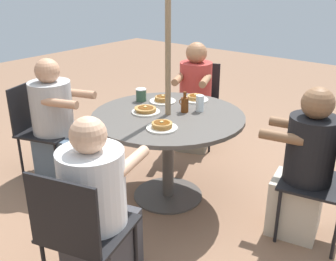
% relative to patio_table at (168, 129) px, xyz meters
% --- Properties ---
extents(ground_plane, '(12.00, 12.00, 0.00)m').
position_rel_patio_table_xyz_m(ground_plane, '(0.00, 0.00, -0.62)').
color(ground_plane, '#8C664C').
extents(patio_table, '(1.21, 1.21, 0.74)m').
position_rel_patio_table_xyz_m(patio_table, '(0.00, 0.00, 0.00)').
color(patio_table, '#4C4742').
rests_on(patio_table, ground).
extents(umbrella_pole, '(0.04, 0.04, 2.02)m').
position_rel_patio_table_xyz_m(umbrella_pole, '(0.00, 0.00, 0.39)').
color(umbrella_pole, '#846B4C').
rests_on(umbrella_pole, ground).
extents(patio_chair_north, '(0.55, 0.55, 0.86)m').
position_rel_patio_table_xyz_m(patio_chair_north, '(-0.35, 1.19, -0.12)').
color(patio_chair_north, black).
rests_on(patio_chair_north, ground).
extents(diner_north, '(0.49, 0.58, 1.09)m').
position_rel_patio_table_xyz_m(diner_north, '(-0.30, 1.02, -0.13)').
color(diner_north, '#3D3D42').
rests_on(diner_north, ground).
extents(patio_chair_east, '(0.52, 0.52, 0.86)m').
position_rel_patio_table_xyz_m(patio_chair_east, '(-1.21, -0.24, -0.12)').
color(patio_chair_east, black).
rests_on(patio_chair_east, ground).
extents(diner_east, '(0.51, 0.40, 1.11)m').
position_rel_patio_table_xyz_m(diner_east, '(-1.04, -0.20, -0.11)').
color(diner_east, beige).
rests_on(diner_east, ground).
extents(patio_chair_south, '(0.59, 0.59, 0.86)m').
position_rel_patio_table_xyz_m(patio_chair_south, '(0.50, -1.13, -0.12)').
color(patio_chair_south, black).
rests_on(patio_chair_south, ground).
extents(diner_south, '(0.49, 0.57, 1.13)m').
position_rel_patio_table_xyz_m(diner_south, '(0.43, -0.97, -0.10)').
color(diner_south, gray).
rests_on(diner_south, ground).
extents(patio_chair_west, '(0.57, 0.57, 0.86)m').
position_rel_patio_table_xyz_m(patio_chair_west, '(1.17, 0.41, -0.12)').
color(patio_chair_west, black).
rests_on(patio_chair_west, ground).
extents(diner_west, '(0.58, 0.50, 1.11)m').
position_rel_patio_table_xyz_m(diner_west, '(1.00, 0.35, -0.12)').
color(diner_west, slate).
rests_on(diner_west, ground).
extents(pancake_plate_a, '(0.23, 0.23, 0.06)m').
position_rel_patio_table_xyz_m(pancake_plate_a, '(0.23, -0.22, 0.14)').
color(pancake_plate_a, silver).
rests_on(pancake_plate_a, patio_table).
extents(pancake_plate_b, '(0.23, 0.23, 0.06)m').
position_rel_patio_table_xyz_m(pancake_plate_b, '(-0.16, 0.26, 0.14)').
color(pancake_plate_b, silver).
rests_on(pancake_plate_b, patio_table).
extents(pancake_plate_c, '(0.23, 0.23, 0.05)m').
position_rel_patio_table_xyz_m(pancake_plate_c, '(0.16, 0.08, 0.14)').
color(pancake_plate_c, silver).
rests_on(pancake_plate_c, patio_table).
extents(pancake_plate_d, '(0.23, 0.23, 0.05)m').
position_rel_patio_table_xyz_m(pancake_plate_d, '(0.04, -0.43, 0.14)').
color(pancake_plate_d, silver).
rests_on(pancake_plate_d, patio_table).
extents(syrup_bottle, '(0.09, 0.06, 0.17)m').
position_rel_patio_table_xyz_m(syrup_bottle, '(-0.06, -0.13, 0.19)').
color(syrup_bottle, '#602D0F').
rests_on(syrup_bottle, patio_table).
extents(coffee_cup, '(0.09, 0.09, 0.11)m').
position_rel_patio_table_xyz_m(coffee_cup, '(0.40, -0.12, 0.18)').
color(coffee_cup, '#33513D').
rests_on(coffee_cup, patio_table).
extents(drinking_glass_a, '(0.06, 0.06, 0.13)m').
position_rel_patio_table_xyz_m(drinking_glass_a, '(-0.15, -0.22, 0.19)').
color(drinking_glass_a, silver).
rests_on(drinking_glass_a, patio_table).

